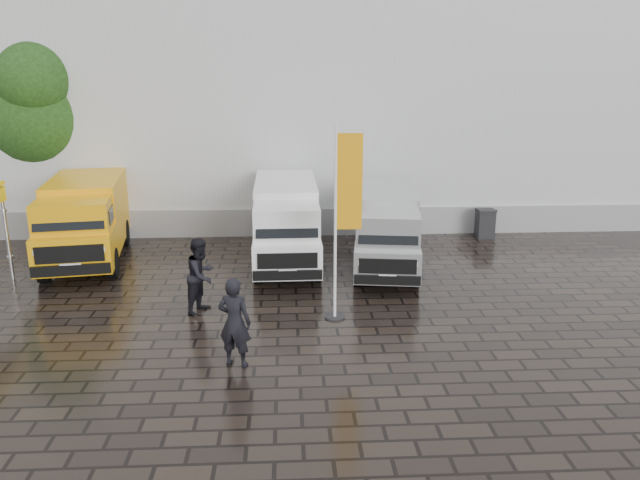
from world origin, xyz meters
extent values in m
plane|color=black|center=(0.00, 0.00, 0.00)|extent=(120.00, 120.00, 0.00)
cube|color=silver|center=(2.00, 16.00, 6.00)|extent=(44.00, 16.00, 12.00)
cube|color=gray|center=(2.00, 7.95, 0.50)|extent=(44.00, 0.15, 1.00)
cylinder|color=silver|center=(-9.68, 3.52, 1.38)|extent=(0.10, 0.10, 2.76)
cylinder|color=black|center=(-0.47, 0.15, 0.02)|extent=(0.50, 0.50, 0.04)
cylinder|color=white|center=(-0.47, 0.15, 2.37)|extent=(0.07, 0.07, 4.75)
cube|color=orange|center=(-0.14, 0.15, 3.42)|extent=(0.60, 0.03, 2.28)
cylinder|color=black|center=(-10.45, 9.21, 1.80)|extent=(0.50, 0.50, 3.59)
sphere|color=#193210|center=(-10.45, 9.21, 4.31)|extent=(3.95, 3.95, 3.95)
sphere|color=#193210|center=(-11.05, 10.11, 5.92)|extent=(2.33, 2.33, 2.33)
cube|color=black|center=(5.54, 7.30, 0.53)|extent=(0.65, 0.65, 1.06)
imported|color=black|center=(-2.73, -2.26, 0.97)|extent=(0.82, 0.66, 1.94)
imported|color=black|center=(-3.80, 0.77, 0.96)|extent=(1.06, 1.16, 1.93)
camera|label=1|loc=(-1.61, -14.20, 6.09)|focal=35.00mm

